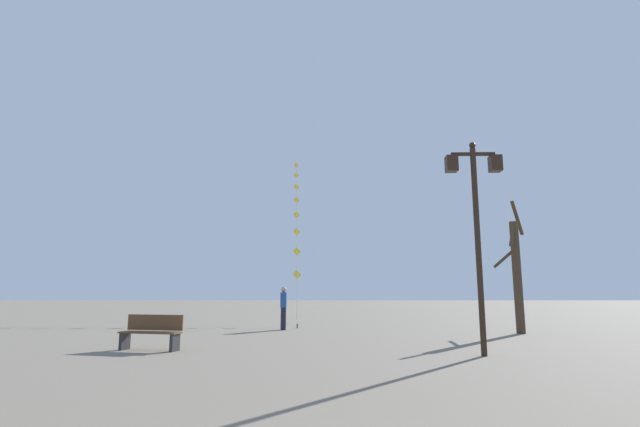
{
  "coord_description": "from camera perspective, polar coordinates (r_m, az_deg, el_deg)",
  "views": [
    {
      "loc": [
        -0.48,
        -1.38,
        1.44
      ],
      "look_at": [
        -1.02,
        22.13,
        5.47
      ],
      "focal_mm": 26.2,
      "sensor_mm": 36.0,
      "label": 1
    }
  ],
  "objects": [
    {
      "name": "ground_plane",
      "position": [
        21.43,
        2.66,
        -13.57
      ],
      "size": [
        160.0,
        160.0,
        0.0
      ],
      "primitive_type": "plane",
      "color": "#756B5B"
    },
    {
      "name": "twin_lantern_lamp_post",
      "position": [
        12.07,
        18.49,
        0.96
      ],
      "size": [
        1.37,
        0.28,
        5.19
      ],
      "color": "black",
      "rests_on": "ground_plane"
    },
    {
      "name": "kite_train",
      "position": [
        28.76,
        -2.88,
        -0.26
      ],
      "size": [
        1.52,
        15.45,
        11.63
      ],
      "color": "brown",
      "rests_on": "ground_plane"
    },
    {
      "name": "kite_flyer",
      "position": [
        19.26,
        -4.47,
        -11.3
      ],
      "size": [
        0.25,
        0.61,
        1.71
      ],
      "rotation": [
        0.0,
        0.0,
        1.6
      ],
      "color": "#1E1E2D",
      "rests_on": "ground_plane"
    },
    {
      "name": "bare_tree",
      "position": [
        18.87,
        22.89,
        -6.51
      ],
      "size": [
        1.32,
        1.5,
        4.92
      ],
      "color": "#423323",
      "rests_on": "ground_plane"
    },
    {
      "name": "park_bench",
      "position": [
        13.15,
        -19.88,
        -13.48
      ],
      "size": [
        1.66,
        0.76,
        0.89
      ],
      "rotation": [
        0.0,
        0.0,
        -0.21
      ],
      "color": "brown",
      "rests_on": "ground_plane"
    }
  ]
}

